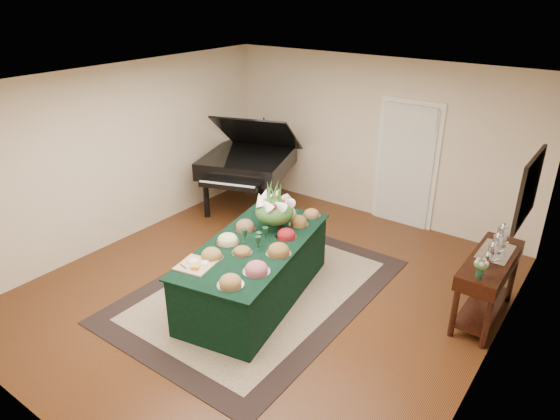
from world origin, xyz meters
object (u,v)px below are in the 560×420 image
Objects in this scene: floral_centerpiece at (274,207)px; mahogany_sideboard at (489,272)px; buffet_table at (255,271)px; grand_piano at (248,162)px.

floral_centerpiece is 2.70m from mahogany_sideboard.
buffet_table is 1.25× the size of grand_piano.
floral_centerpiece is at bearing -162.23° from mahogany_sideboard.
buffet_table is at bearing -84.29° from floral_centerpiece.
floral_centerpiece is 0.26× the size of grand_piano.
buffet_table is 2.82m from mahogany_sideboard.
grand_piano reaches higher than floral_centerpiece.
grand_piano is (-1.89, 2.17, 0.47)m from buffet_table.
grand_piano is 1.51× the size of mahogany_sideboard.
grand_piano is (-1.85, 1.69, -0.24)m from floral_centerpiece.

